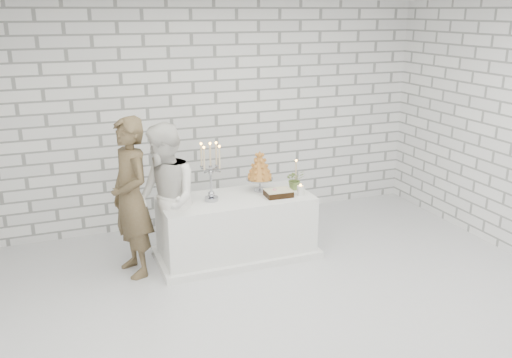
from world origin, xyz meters
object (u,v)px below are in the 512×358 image
candelabra (211,172)px  bride (165,200)px  croquembouche (260,171)px  groom (131,198)px  cake_table (236,227)px

candelabra → bride: bearing=-171.4°
candelabra → croquembouche: 0.67m
bride → croquembouche: (1.21, 0.21, 0.15)m
groom → croquembouche: bearing=79.7°
cake_table → candelabra: bearing=-179.0°
bride → croquembouche: size_ratio=3.36×
candelabra → croquembouche: bearing=11.1°
groom → croquembouche: 1.58m
cake_table → candelabra: 0.78m
cake_table → croquembouche: size_ratio=3.53×
candelabra → croquembouche: size_ratio=1.37×
bride → candelabra: bearing=93.5°
cake_table → candelabra: candelabra is taller
groom → bride: size_ratio=1.05×
groom → bride: (0.36, -0.08, -0.04)m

